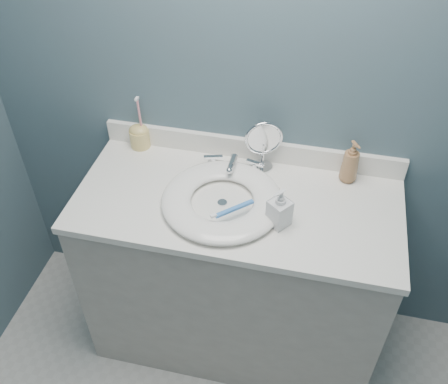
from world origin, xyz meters
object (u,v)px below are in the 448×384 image
(soap_bottle_clear, at_px, (280,208))
(toothbrush_holder, at_px, (140,135))
(makeup_mirror, at_px, (264,144))
(soap_bottle_amber, at_px, (351,162))

(soap_bottle_clear, height_order, toothbrush_holder, toothbrush_holder)
(makeup_mirror, bearing_deg, soap_bottle_amber, -17.73)
(soap_bottle_amber, distance_m, soap_bottle_clear, 0.37)
(soap_bottle_clear, bearing_deg, soap_bottle_amber, 89.70)
(toothbrush_holder, bearing_deg, soap_bottle_clear, -27.18)
(soap_bottle_amber, xyz_separation_m, soap_bottle_clear, (-0.23, -0.30, -0.01))
(makeup_mirror, xyz_separation_m, soap_bottle_amber, (0.34, 0.00, -0.03))
(makeup_mirror, bearing_deg, toothbrush_holder, 158.70)
(soap_bottle_amber, xyz_separation_m, toothbrush_holder, (-0.86, 0.03, -0.03))
(toothbrush_holder, bearing_deg, soap_bottle_amber, -1.89)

